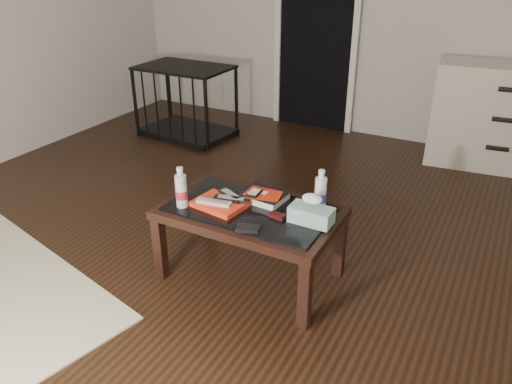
% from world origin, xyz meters
% --- Properties ---
extents(ground, '(5.00, 5.00, 0.00)m').
position_xyz_m(ground, '(0.00, 0.00, 0.00)').
color(ground, black).
rests_on(ground, ground).
extents(doorway, '(0.90, 0.08, 2.07)m').
position_xyz_m(doorway, '(-0.40, 2.47, 1.02)').
color(doorway, black).
rests_on(doorway, ground).
extents(coffee_table, '(1.00, 0.60, 0.46)m').
position_xyz_m(coffee_table, '(0.34, -0.29, 0.40)').
color(coffee_table, black).
rests_on(coffee_table, ground).
extents(dresser, '(1.24, 0.62, 0.90)m').
position_xyz_m(dresser, '(1.48, 2.23, 0.45)').
color(dresser, beige).
rests_on(dresser, ground).
extents(pet_crate, '(0.96, 0.69, 0.71)m').
position_xyz_m(pet_crate, '(-1.43, 1.58, 0.23)').
color(pet_crate, black).
rests_on(pet_crate, ground).
extents(magazines, '(0.31, 0.25, 0.03)m').
position_xyz_m(magazines, '(0.18, -0.35, 0.48)').
color(magazines, red).
rests_on(magazines, coffee_table).
extents(remote_silver, '(0.21, 0.08, 0.02)m').
position_xyz_m(remote_silver, '(0.17, -0.39, 0.50)').
color(remote_silver, '#B3B2B7').
rests_on(remote_silver, magazines).
extents(remote_black_front, '(0.21, 0.09, 0.02)m').
position_xyz_m(remote_black_front, '(0.23, -0.31, 0.50)').
color(remote_black_front, black).
rests_on(remote_black_front, magazines).
extents(remote_black_back, '(0.20, 0.13, 0.02)m').
position_xyz_m(remote_black_back, '(0.21, -0.27, 0.50)').
color(remote_black_back, black).
rests_on(remote_black_back, magazines).
extents(textbook, '(0.26, 0.22, 0.05)m').
position_xyz_m(textbook, '(0.37, -0.16, 0.48)').
color(textbook, black).
rests_on(textbook, coffee_table).
extents(dvd_mailers, '(0.20, 0.14, 0.01)m').
position_xyz_m(dvd_mailers, '(0.37, -0.18, 0.51)').
color(dvd_mailers, '#B8250C').
rests_on(dvd_mailers, textbook).
extents(ipod, '(0.07, 0.11, 0.02)m').
position_xyz_m(ipod, '(0.33, -0.21, 0.52)').
color(ipod, black).
rests_on(ipod, dvd_mailers).
extents(flip_phone, '(0.09, 0.06, 0.02)m').
position_xyz_m(flip_phone, '(0.53, -0.31, 0.47)').
color(flip_phone, black).
rests_on(flip_phone, coffee_table).
extents(wallet, '(0.14, 0.11, 0.02)m').
position_xyz_m(wallet, '(0.45, -0.51, 0.47)').
color(wallet, black).
rests_on(wallet, coffee_table).
extents(water_bottle_left, '(0.07, 0.07, 0.24)m').
position_xyz_m(water_bottle_left, '(-0.00, -0.45, 0.58)').
color(water_bottle_left, '#B8BFC4').
rests_on(water_bottle_left, coffee_table).
extents(water_bottle_right, '(0.08, 0.08, 0.24)m').
position_xyz_m(water_bottle_right, '(0.69, -0.11, 0.58)').
color(water_bottle_right, white).
rests_on(water_bottle_right, coffee_table).
extents(tissue_box, '(0.23, 0.12, 0.09)m').
position_xyz_m(tissue_box, '(0.71, -0.28, 0.51)').
color(tissue_box, '#227E6E').
rests_on(tissue_box, coffee_table).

